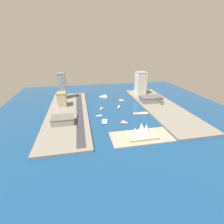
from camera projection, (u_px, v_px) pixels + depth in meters
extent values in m
plane|color=navy|center=(116.00, 110.00, 305.32)|extent=(440.00, 440.00, 0.00)
cube|color=gray|center=(160.00, 106.00, 321.00)|extent=(70.00, 240.00, 3.31)
cube|color=gray|center=(68.00, 113.00, 288.35)|extent=(70.00, 240.00, 3.31)
cube|color=#A89E89|center=(141.00, 137.00, 216.38)|extent=(81.36, 38.38, 2.00)
cube|color=#38383D|center=(80.00, 111.00, 291.56)|extent=(11.38, 228.00, 0.15)
cube|color=#999EA3|center=(102.00, 109.00, 310.47)|extent=(9.47, 10.40, 1.46)
cone|color=#999EA3|center=(103.00, 108.00, 315.07)|extent=(1.85, 1.85, 1.32)
cube|color=white|center=(101.00, 108.00, 308.40)|extent=(4.62, 4.73, 2.32)
cube|color=beige|center=(102.00, 109.00, 310.17)|extent=(9.09, 9.98, 0.10)
cube|color=brown|center=(141.00, 114.00, 289.83)|extent=(28.38, 11.19, 1.09)
cone|color=brown|center=(133.00, 114.00, 288.88)|extent=(1.10, 1.10, 0.98)
cube|color=white|center=(143.00, 113.00, 289.59)|extent=(12.66, 6.84, 1.59)
cube|color=beige|center=(141.00, 113.00, 289.60)|extent=(27.25, 10.74, 0.10)
cube|color=white|center=(99.00, 116.00, 280.95)|extent=(11.11, 3.73, 1.15)
cone|color=white|center=(96.00, 116.00, 280.49)|extent=(1.15, 1.15, 1.04)
cube|color=white|center=(100.00, 115.00, 280.66)|extent=(5.69, 2.42, 0.93)
cube|color=beige|center=(99.00, 115.00, 280.71)|extent=(10.66, 3.58, 0.10)
cylinder|color=silver|center=(99.00, 113.00, 279.04)|extent=(0.24, 0.24, 8.49)
cube|color=orange|center=(121.00, 101.00, 355.49)|extent=(12.47, 6.93, 1.63)
cone|color=orange|center=(124.00, 101.00, 355.44)|extent=(1.74, 1.74, 1.47)
cube|color=white|center=(121.00, 100.00, 354.79)|extent=(6.85, 4.31, 2.01)
cube|color=beige|center=(122.00, 100.00, 355.15)|extent=(11.97, 6.65, 0.10)
cube|color=silver|center=(104.00, 97.00, 379.28)|extent=(20.67, 17.91, 2.23)
cone|color=silver|center=(100.00, 96.00, 382.79)|extent=(2.78, 2.78, 2.00)
cube|color=white|center=(105.00, 96.00, 377.35)|extent=(9.62, 9.21, 3.02)
cube|color=beige|center=(104.00, 96.00, 378.83)|extent=(19.84, 17.20, 0.10)
cube|color=blue|center=(105.00, 122.00, 258.97)|extent=(11.55, 17.85, 1.58)
cone|color=blue|center=(105.00, 119.00, 267.01)|extent=(1.64, 1.64, 1.42)
cube|color=white|center=(105.00, 121.00, 256.72)|extent=(6.99, 7.15, 2.48)
cube|color=beige|center=(105.00, 121.00, 258.64)|extent=(11.09, 17.13, 0.10)
cube|color=red|center=(124.00, 123.00, 254.69)|extent=(11.69, 7.98, 1.69)
cone|color=red|center=(128.00, 123.00, 253.95)|extent=(1.93, 1.93, 1.52)
cube|color=white|center=(124.00, 122.00, 254.03)|extent=(6.40, 4.68, 2.33)
cube|color=beige|center=(124.00, 123.00, 254.34)|extent=(11.22, 7.66, 0.10)
cube|color=#1E284C|center=(119.00, 108.00, 316.79)|extent=(9.43, 11.87, 1.23)
cone|color=#1E284C|center=(118.00, 109.00, 311.61)|extent=(1.52, 1.52, 1.11)
cube|color=white|center=(119.00, 107.00, 317.06)|extent=(5.18, 5.80, 2.49)
cube|color=beige|center=(119.00, 107.00, 316.53)|extent=(9.06, 11.40, 0.10)
cube|color=gray|center=(63.00, 120.00, 246.92)|extent=(32.65, 23.92, 9.93)
cube|color=slate|center=(63.00, 117.00, 244.84)|extent=(33.95, 24.88, 0.80)
cube|color=#C6B793|center=(62.00, 99.00, 315.30)|extent=(16.52, 22.23, 25.69)
cube|color=gray|center=(61.00, 93.00, 310.17)|extent=(17.18, 23.12, 0.80)
cube|color=gray|center=(151.00, 99.00, 338.72)|extent=(42.36, 26.99, 11.08)
cube|color=#59595C|center=(151.00, 97.00, 336.42)|extent=(44.06, 28.07, 0.80)
cube|color=#8C9EB2|center=(62.00, 86.00, 354.46)|extent=(14.65, 18.86, 54.55)
cube|color=slate|center=(61.00, 73.00, 343.75)|extent=(15.24, 19.62, 0.80)
cube|color=silver|center=(141.00, 83.00, 389.14)|extent=(21.97, 25.29, 51.10)
cube|color=#9D9992|center=(141.00, 72.00, 379.10)|extent=(22.85, 26.30, 0.80)
cylinder|color=black|center=(78.00, 117.00, 269.33)|extent=(0.28, 0.65, 0.64)
cylinder|color=black|center=(77.00, 117.00, 269.08)|extent=(0.28, 0.65, 0.64)
cylinder|color=black|center=(78.00, 116.00, 272.19)|extent=(0.28, 0.65, 0.64)
cylinder|color=black|center=(77.00, 116.00, 271.94)|extent=(0.28, 0.65, 0.64)
cube|color=black|center=(78.00, 116.00, 270.51)|extent=(2.08, 4.57, 0.85)
cube|color=#262D38|center=(78.00, 116.00, 270.43)|extent=(1.77, 2.58, 0.58)
cylinder|color=black|center=(79.00, 99.00, 358.03)|extent=(0.27, 0.65, 0.64)
cylinder|color=black|center=(78.00, 99.00, 357.71)|extent=(0.27, 0.65, 0.64)
cylinder|color=black|center=(79.00, 98.00, 360.80)|extent=(0.27, 0.65, 0.64)
cylinder|color=black|center=(78.00, 98.00, 360.47)|extent=(0.27, 0.65, 0.64)
cube|color=yellow|center=(78.00, 98.00, 359.13)|extent=(1.88, 4.45, 0.83)
cube|color=#262D38|center=(78.00, 98.00, 359.04)|extent=(1.61, 2.51, 0.64)
cylinder|color=black|center=(78.00, 127.00, 235.55)|extent=(0.25, 0.64, 0.64)
cylinder|color=black|center=(77.00, 127.00, 235.24)|extent=(0.25, 0.64, 0.64)
cylinder|color=black|center=(78.00, 126.00, 238.30)|extent=(0.25, 0.64, 0.64)
cylinder|color=black|center=(77.00, 126.00, 237.99)|extent=(0.25, 0.64, 0.64)
cube|color=blue|center=(78.00, 127.00, 236.65)|extent=(1.90, 4.35, 0.83)
cube|color=#262D38|center=(78.00, 126.00, 236.58)|extent=(1.67, 2.44, 0.56)
cylinder|color=black|center=(78.00, 111.00, 291.49)|extent=(0.26, 0.65, 0.64)
cylinder|color=black|center=(77.00, 111.00, 291.17)|extent=(0.26, 0.65, 0.64)
cylinder|color=black|center=(78.00, 111.00, 294.58)|extent=(0.26, 0.65, 0.64)
cylinder|color=black|center=(77.00, 111.00, 294.27)|extent=(0.26, 0.65, 0.64)
cube|color=#B7B7BC|center=(78.00, 111.00, 292.76)|extent=(1.86, 4.95, 0.82)
cube|color=#262D38|center=(78.00, 110.00, 292.72)|extent=(1.60, 2.78, 0.52)
cylinder|color=black|center=(83.00, 106.00, 309.56)|extent=(0.18, 0.18, 5.50)
cube|color=black|center=(83.00, 104.00, 308.30)|extent=(0.36, 0.36, 1.00)
sphere|color=red|center=(83.00, 104.00, 308.17)|extent=(0.24, 0.24, 0.24)
sphere|color=yellow|center=(83.00, 104.00, 308.30)|extent=(0.24, 0.24, 0.24)
sphere|color=green|center=(83.00, 105.00, 308.44)|extent=(0.24, 0.24, 0.24)
cube|color=#BCAD93|center=(141.00, 135.00, 215.41)|extent=(39.57, 25.42, 3.00)
cone|color=white|center=(147.00, 129.00, 213.12)|extent=(11.28, 9.62, 16.16)
cone|color=white|center=(142.00, 129.00, 211.53)|extent=(16.09, 13.76, 18.88)
cone|color=white|center=(135.00, 131.00, 211.10)|extent=(10.01, 8.97, 11.69)
cylinder|color=brown|center=(160.00, 101.00, 342.06)|extent=(0.50, 0.50, 3.46)
sphere|color=#2D7233|center=(160.00, 99.00, 340.72)|extent=(4.37, 4.37, 4.37)
cylinder|color=brown|center=(157.00, 102.00, 332.76)|extent=(0.50, 0.50, 3.57)
sphere|color=#2D7233|center=(158.00, 100.00, 331.01)|extent=(6.88, 6.88, 6.88)
cylinder|color=brown|center=(162.00, 104.00, 324.85)|extent=(0.50, 0.50, 2.71)
sphere|color=#2D7233|center=(162.00, 102.00, 323.42)|extent=(5.81, 5.81, 5.81)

